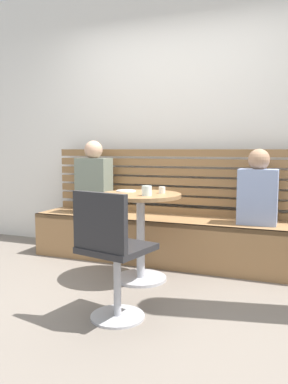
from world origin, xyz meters
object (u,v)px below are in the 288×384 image
booth_bench (165,240)px  plate_small (126,191)px  cafe_table (141,220)px  white_chair (111,251)px  cup_espresso_small (162,190)px  person_adult (94,181)px  cup_glass_short (147,191)px  person_child_left (258,191)px

booth_bench → plate_small: plate_small is taller
cafe_table → white_chair: bearing=-81.5°
cup_espresso_small → plate_small: (-0.33, 0.01, -0.02)m
plate_small → booth_bench: bearing=66.9°
booth_bench → person_adult: bearing=178.9°
person_adult → cup_glass_short: bearing=-39.5°
plate_small → cup_espresso_small: bearing=-1.3°
white_chair → cup_espresso_small: white_chair is taller
person_child_left → cup_espresso_small: 0.89m
booth_bench → cafe_table: (-0.03, -0.58, 0.30)m
white_chair → cup_espresso_small: (0.04, 0.90, 0.30)m
booth_bench → cup_espresso_small: cup_espresso_small is taller
booth_bench → cup_espresso_small: size_ratio=48.21×
booth_bench → white_chair: size_ratio=3.18×
person_child_left → plate_small: person_child_left is taller
booth_bench → plate_small: bearing=-113.1°
plate_small → cup_glass_short: bearing=-38.1°
cafe_table → plate_small: (-0.18, 0.10, 0.23)m
cafe_table → person_child_left: person_child_left is taller
person_adult → white_chair: bearing=-57.7°
person_child_left → cup_glass_short: size_ratio=8.42×
white_chair → cup_glass_short: size_ratio=10.63×
booth_bench → person_adult: person_adult is taller
white_chair → person_child_left: (0.77, 1.40, 0.27)m
booth_bench → cafe_table: size_ratio=3.65×
booth_bench → plate_small: size_ratio=15.88×
cafe_table → cup_espresso_small: cup_espresso_small is taller
person_child_left → plate_small: bearing=-155.5°
white_chair → person_adult: 1.69m
white_chair → person_adult: (-0.89, 1.41, 0.32)m
booth_bench → cup_glass_short: cup_glass_short is taller
white_chair → cup_glass_short: (-0.02, 0.69, 0.32)m
cup_espresso_small → plate_small: 0.34m
booth_bench → white_chair: bearing=-86.2°
person_child_left → cup_espresso_small: person_child_left is taller
white_chair → plate_small: size_ratio=5.00×
cup_espresso_small → person_child_left: bearing=33.9°
cafe_table → cup_espresso_small: 0.31m
cafe_table → cup_glass_short: size_ratio=9.25×
person_child_left → cup_espresso_small: (-0.73, -0.49, 0.03)m
white_chair → person_child_left: person_child_left is taller
person_adult → person_child_left: bearing=-0.3°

